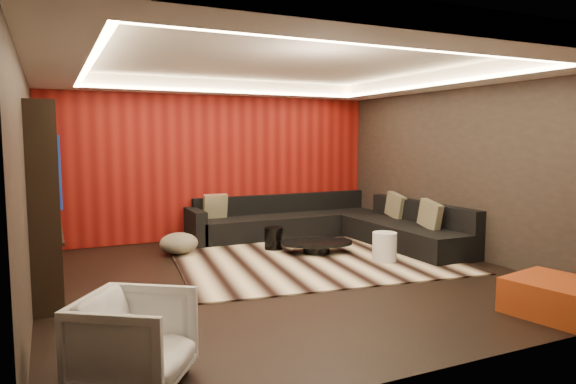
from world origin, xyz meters
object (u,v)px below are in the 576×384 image
orange_ottoman (554,297)px  drum_stool (274,238)px  coffee_table (316,247)px  sectional_sofa (331,226)px  white_side_table (384,247)px  armchair (134,341)px

orange_ottoman → drum_stool: bearing=109.3°
drum_stool → coffee_table: bearing=-47.4°
sectional_sofa → white_side_table: bearing=-93.5°
armchair → sectional_sofa: sectional_sofa is taller
orange_ottoman → armchair: bearing=176.7°
drum_stool → armchair: size_ratio=0.47×
white_side_table → armchair: (-3.91, -2.35, 0.12)m
drum_stool → sectional_sofa: size_ratio=0.10×
drum_stool → white_side_table: (1.14, -1.44, 0.02)m
drum_stool → orange_ottoman: drum_stool is taller
orange_ottoman → sectional_sofa: bearing=92.1°
white_side_table → sectional_sofa: 1.78m
coffee_table → armchair: bearing=-135.0°
armchair → white_side_table: bearing=-25.0°
coffee_table → drum_stool: drum_stool is taller
armchair → orange_ottoman: bearing=-59.3°
orange_ottoman → armchair: size_ratio=1.08×
orange_ottoman → sectional_sofa: 4.37m
orange_ottoman → white_side_table: bearing=95.9°
armchair → coffee_table: bearing=-11.1°
coffee_table → sectional_sofa: 1.17m
white_side_table → sectional_sofa: (0.11, 1.78, 0.04)m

